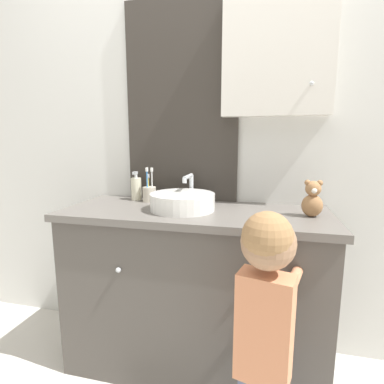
% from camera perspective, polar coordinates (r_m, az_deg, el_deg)
% --- Properties ---
extents(wall_back, '(3.20, 0.18, 2.50)m').
position_cam_1_polar(wall_back, '(1.74, 3.17, 12.09)').
color(wall_back, silver).
rests_on(wall_back, ground_plane).
extents(vanity_counter, '(1.33, 0.52, 0.86)m').
position_cam_1_polar(vanity_counter, '(1.66, 0.42, -18.05)').
color(vanity_counter, '#4C4742').
rests_on(vanity_counter, ground_plane).
extents(sink_basin, '(0.33, 0.37, 0.16)m').
position_cam_1_polar(sink_basin, '(1.50, -1.75, -1.70)').
color(sink_basin, white).
rests_on(sink_basin, vanity_counter).
extents(toothbrush_holder, '(0.08, 0.08, 0.20)m').
position_cam_1_polar(toothbrush_holder, '(1.72, -8.12, -0.25)').
color(toothbrush_holder, beige).
rests_on(toothbrush_holder, vanity_counter).
extents(soap_dispenser, '(0.06, 0.06, 0.17)m').
position_cam_1_polar(soap_dispenser, '(1.78, -10.58, 0.69)').
color(soap_dispenser, beige).
rests_on(soap_dispenser, vanity_counter).
extents(child_figure, '(0.27, 0.44, 0.99)m').
position_cam_1_polar(child_figure, '(1.13, 13.83, -21.23)').
color(child_figure, slate).
rests_on(child_figure, ground_plane).
extents(teddy_bear, '(0.09, 0.08, 0.17)m').
position_cam_1_polar(teddy_bear, '(1.47, 21.97, -1.32)').
color(teddy_bear, '#9E7047').
rests_on(teddy_bear, vanity_counter).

